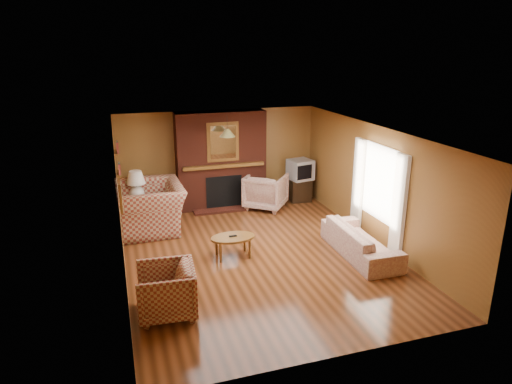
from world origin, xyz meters
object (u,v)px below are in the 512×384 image
object	(u,v)px
plaid_loveseat	(151,207)
side_table	(138,211)
plaid_armchair	(166,291)
tv_stand	(300,190)
table_lamp	(136,184)
crt_tv	(300,170)
floral_armchair	(266,191)
floral_sofa	(361,241)
coffee_table	(233,239)
fireplace	(221,161)

from	to	relation	value
plaid_loveseat	side_table	size ratio (longest dim) A/B	2.96
plaid_armchair	tv_stand	size ratio (longest dim) A/B	1.49
table_lamp	crt_tv	xyz separation A→B (m)	(4.15, 0.34, -0.08)
floral_armchair	tv_stand	bearing A→B (deg)	-127.25
tv_stand	plaid_armchair	bearing A→B (deg)	-128.01
floral_sofa	crt_tv	distance (m)	3.45
plaid_armchair	side_table	size ratio (longest dim) A/B	1.62
plaid_loveseat	tv_stand	distance (m)	3.99
coffee_table	floral_armchair	bearing A→B (deg)	58.69
floral_sofa	tv_stand	world-z (taller)	floral_sofa
plaid_armchair	fireplace	bearing A→B (deg)	161.05
fireplace	plaid_armchair	world-z (taller)	fireplace
tv_stand	crt_tv	xyz separation A→B (m)	(0.00, -0.01, 0.55)
coffee_table	floral_sofa	bearing A→B (deg)	-15.62
plaid_armchair	crt_tv	xyz separation A→B (m)	(4.00, 4.36, 0.44)
plaid_armchair	table_lamp	distance (m)	4.05
plaid_loveseat	tv_stand	bearing A→B (deg)	100.33
plaid_loveseat	floral_armchair	size ratio (longest dim) A/B	1.66
fireplace	tv_stand	size ratio (longest dim) A/B	4.13
plaid_loveseat	floral_sofa	distance (m)	4.55
floral_sofa	side_table	world-z (taller)	floral_sofa
side_table	fireplace	bearing A→B (deg)	14.29
fireplace	crt_tv	world-z (taller)	fireplace
coffee_table	tv_stand	size ratio (longest dim) A/B	1.47
side_table	floral_armchair	bearing A→B (deg)	1.52
plaid_loveseat	floral_armchair	bearing A→B (deg)	99.44
side_table	plaid_armchair	bearing A→B (deg)	-87.86
fireplace	floral_armchair	xyz separation A→B (m)	(1.02, -0.45, -0.75)
side_table	table_lamp	size ratio (longest dim) A/B	0.78
plaid_armchair	crt_tv	world-z (taller)	crt_tv
plaid_loveseat	plaid_armchair	world-z (taller)	plaid_loveseat
tv_stand	floral_armchair	bearing A→B (deg)	-160.96
floral_armchair	coffee_table	xyz separation A→B (m)	(-1.50, -2.47, -0.07)
side_table	tv_stand	distance (m)	4.16
plaid_armchair	side_table	distance (m)	4.02
plaid_loveseat	crt_tv	world-z (taller)	crt_tv
plaid_armchair	side_table	xyz separation A→B (m)	(-0.15, 4.01, -0.13)
fireplace	side_table	world-z (taller)	fireplace
table_lamp	crt_tv	world-z (taller)	table_lamp
floral_sofa	side_table	size ratio (longest dim) A/B	3.74
fireplace	plaid_loveseat	distance (m)	2.21
fireplace	table_lamp	distance (m)	2.18
tv_stand	side_table	bearing A→B (deg)	-170.66
side_table	table_lamp	world-z (taller)	table_lamp
crt_tv	fireplace	bearing A→B (deg)	174.70
fireplace	tv_stand	distance (m)	2.24
fireplace	floral_armchair	distance (m)	1.34
plaid_armchair	table_lamp	bearing A→B (deg)	-173.59
plaid_loveseat	floral_armchair	distance (m)	2.92
table_lamp	plaid_armchair	bearing A→B (deg)	-87.86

